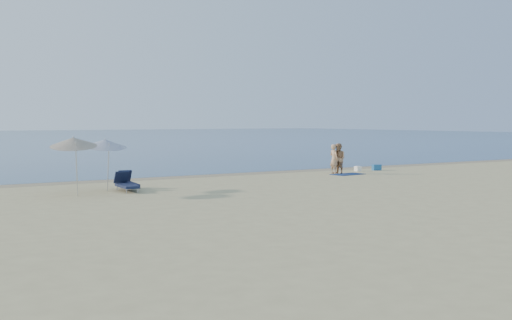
{
  "coord_description": "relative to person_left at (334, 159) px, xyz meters",
  "views": [
    {
      "loc": [
        -19.12,
        -11.46,
        3.03
      ],
      "look_at": [
        -1.97,
        16.0,
        1.0
      ],
      "focal_mm": 45.0,
      "sensor_mm": 36.0,
      "label": 1
    }
  ],
  "objects": [
    {
      "name": "wet_sand_strip",
      "position": [
        -3.66,
        2.68,
        -0.83
      ],
      "size": [
        240.0,
        1.6,
        0.0
      ],
      "primitive_type": "cube",
      "color": "#847254",
      "rests_on": "ground"
    },
    {
      "name": "person_left",
      "position": [
        0.0,
        0.0,
        0.0
      ],
      "size": [
        0.4,
        0.61,
        1.67
      ],
      "primitive_type": "imported",
      "rotation": [
        0.0,
        0.0,
        1.57
      ],
      "color": "tan",
      "rests_on": "ground"
    },
    {
      "name": "person_right",
      "position": [
        0.19,
        -0.19,
        0.03
      ],
      "size": [
        0.69,
        0.86,
        1.72
      ],
      "primitive_type": "imported",
      "rotation": [
        0.0,
        0.0,
        -1.53
      ],
      "color": "#AA7E59",
      "rests_on": "ground"
    },
    {
      "name": "beach_towel",
      "position": [
        0.32,
        -0.82,
        -0.82
      ],
      "size": [
        1.95,
        1.22,
        0.03
      ],
      "primitive_type": "cube",
      "rotation": [
        0.0,
        0.0,
        0.11
      ],
      "color": "#0F204C",
      "rests_on": "ground"
    },
    {
      "name": "white_bag",
      "position": [
        2.35,
        0.68,
        -0.69
      ],
      "size": [
        0.36,
        0.32,
        0.29
      ],
      "primitive_type": "cube",
      "rotation": [
        0.0,
        0.0,
        0.07
      ],
      "color": "white",
      "rests_on": "ground"
    },
    {
      "name": "blue_cooler",
      "position": [
        3.74,
        0.56,
        -0.66
      ],
      "size": [
        0.58,
        0.49,
        0.35
      ],
      "primitive_type": "cube",
      "rotation": [
        0.0,
        0.0,
        -0.32
      ],
      "color": "#1B5794",
      "rests_on": "ground"
    },
    {
      "name": "umbrella_near",
      "position": [
        -13.78,
        -1.65,
        1.2
      ],
      "size": [
        1.85,
        1.88,
        2.37
      ],
      "rotation": [
        0.0,
        0.0,
        -0.03
      ],
      "color": "silver",
      "rests_on": "ground"
    },
    {
      "name": "umbrella_far",
      "position": [
        -15.45,
        -2.7,
        1.32
      ],
      "size": [
        2.47,
        2.48,
        2.52
      ],
      "rotation": [
        0.0,
        0.0,
        -0.42
      ],
      "color": "silver",
      "rests_on": "ground"
    },
    {
      "name": "lounger_left",
      "position": [
        -13.12,
        -2.3,
        -0.54
      ],
      "size": [
        0.71,
        1.88,
        0.82
      ],
      "rotation": [
        0.0,
        0.0,
        -0.06
      ],
      "color": "#131B36",
      "rests_on": "ground"
    },
    {
      "name": "lounger_right",
      "position": [
        -12.8,
        -1.68,
        -0.54
      ],
      "size": [
        0.82,
        1.89,
        0.81
      ],
      "rotation": [
        0.0,
        0.0,
        -0.13
      ],
      "color": "#131835",
      "rests_on": "ground"
    }
  ]
}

